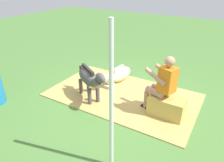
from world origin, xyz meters
TOP-DOWN VIEW (x-y plane):
  - ground_plane at (0.00, 0.00)m, footprint 24.00×24.00m
  - hay_patch at (0.03, -0.18)m, footprint 3.54×2.10m
  - hay_bale at (-1.14, 0.08)m, footprint 0.73×0.41m
  - person_seated at (-0.98, 0.05)m, footprint 0.72×0.54m
  - pony_standing at (0.59, 0.38)m, footprint 1.20×0.85m
  - pony_lying at (0.51, -0.80)m, footprint 0.48×1.35m
  - tent_pole_left at (-0.84, 1.80)m, footprint 0.06×0.06m

SIDE VIEW (x-z plane):
  - ground_plane at x=0.00m, z-range 0.00..0.00m
  - hay_patch at x=0.03m, z-range 0.00..0.02m
  - pony_lying at x=0.51m, z-range -0.02..0.40m
  - hay_bale at x=-1.14m, z-range 0.00..0.43m
  - pony_standing at x=0.59m, z-range 0.10..1.03m
  - person_seated at x=-0.98m, z-range 0.06..1.37m
  - tent_pole_left at x=-0.84m, z-range 0.00..2.26m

